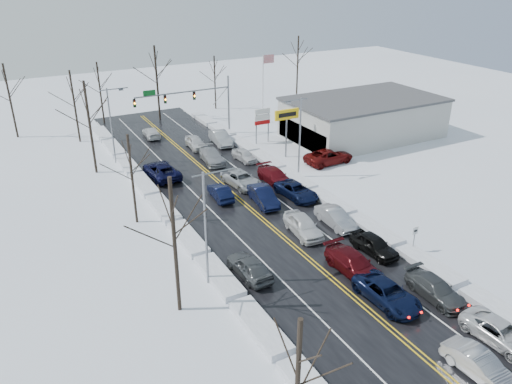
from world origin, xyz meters
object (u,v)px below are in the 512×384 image
traffic_signal_mast (194,99)px  flagpole (264,83)px  tires_plus_sign (287,118)px  oncoming_car_0 (221,199)px  dealership_building (363,117)px

traffic_signal_mast → flagpole: flagpole is taller
tires_plus_sign → oncoming_car_0: tires_plus_sign is taller
tires_plus_sign → flagpole: bearing=71.6°
oncoming_car_0 → dealership_building: bearing=-155.6°
traffic_signal_mast → tires_plus_sign: bearing=-59.5°
tires_plus_sign → flagpole: flagpole is taller
flagpole → dealership_building: bearing=-53.7°
dealership_building → oncoming_car_0: size_ratio=4.70×
traffic_signal_mast → tires_plus_sign: (7.05, -12.00, -0.49)m
oncoming_car_0 → flagpole: bearing=-123.7°
tires_plus_sign → oncoming_car_0: bearing=-149.6°
traffic_signal_mast → tires_plus_sign: traffic_signal_mast is taller
flagpole → oncoming_car_0: bearing=-128.5°
tires_plus_sign → traffic_signal_mast: bearing=120.5°
flagpole → dealership_building: 15.24m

